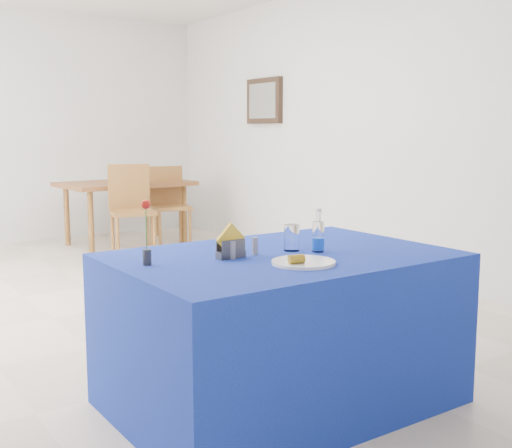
{
  "coord_description": "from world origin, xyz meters",
  "views": [
    {
      "loc": [
        -1.89,
        -4.57,
        1.35
      ],
      "look_at": [
        -0.21,
        -2.12,
        0.92
      ],
      "focal_mm": 45.0,
      "sensor_mm": 36.0,
      "label": 1
    }
  ],
  "objects_px": {
    "plate": "(303,262)",
    "water_bottle": "(318,237)",
    "blue_table": "(281,329)",
    "oak_table": "(125,188)",
    "chair_bg_right": "(168,200)",
    "chair_bg_left": "(131,204)"
  },
  "relations": [
    {
      "from": "plate",
      "to": "water_bottle",
      "type": "bearing_deg",
      "value": 38.03
    },
    {
      "from": "blue_table",
      "to": "oak_table",
      "type": "bearing_deg",
      "value": 75.69
    },
    {
      "from": "water_bottle",
      "to": "chair_bg_right",
      "type": "height_order",
      "value": "water_bottle"
    },
    {
      "from": "blue_table",
      "to": "plate",
      "type": "bearing_deg",
      "value": -104.72
    },
    {
      "from": "oak_table",
      "to": "blue_table",
      "type": "bearing_deg",
      "value": -104.31
    },
    {
      "from": "oak_table",
      "to": "chair_bg_left",
      "type": "relative_size",
      "value": 1.53
    },
    {
      "from": "plate",
      "to": "oak_table",
      "type": "distance_m",
      "value": 5.14
    },
    {
      "from": "chair_bg_right",
      "to": "plate",
      "type": "bearing_deg",
      "value": -99.42
    },
    {
      "from": "water_bottle",
      "to": "oak_table",
      "type": "height_order",
      "value": "water_bottle"
    },
    {
      "from": "water_bottle",
      "to": "chair_bg_right",
      "type": "xyz_separation_m",
      "value": [
        1.4,
        4.41,
        -0.29
      ]
    },
    {
      "from": "plate",
      "to": "oak_table",
      "type": "height_order",
      "value": "plate"
    },
    {
      "from": "water_bottle",
      "to": "chair_bg_left",
      "type": "bearing_deg",
      "value": 79.33
    },
    {
      "from": "water_bottle",
      "to": "chair_bg_left",
      "type": "relative_size",
      "value": 0.22
    },
    {
      "from": "chair_bg_left",
      "to": "water_bottle",
      "type": "bearing_deg",
      "value": -86.26
    },
    {
      "from": "blue_table",
      "to": "water_bottle",
      "type": "height_order",
      "value": "water_bottle"
    },
    {
      "from": "oak_table",
      "to": "chair_bg_right",
      "type": "distance_m",
      "value": 0.54
    },
    {
      "from": "plate",
      "to": "blue_table",
      "type": "relative_size",
      "value": 0.18
    },
    {
      "from": "plate",
      "to": "water_bottle",
      "type": "distance_m",
      "value": 0.32
    },
    {
      "from": "oak_table",
      "to": "chair_bg_left",
      "type": "height_order",
      "value": "chair_bg_left"
    },
    {
      "from": "water_bottle",
      "to": "chair_bg_left",
      "type": "height_order",
      "value": "chair_bg_left"
    },
    {
      "from": "oak_table",
      "to": "chair_bg_right",
      "type": "height_order",
      "value": "chair_bg_right"
    },
    {
      "from": "water_bottle",
      "to": "plate",
      "type": "bearing_deg",
      "value": -141.97
    }
  ]
}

